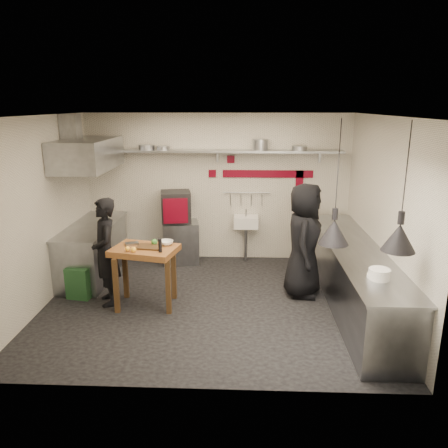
{
  "coord_description": "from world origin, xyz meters",
  "views": [
    {
      "loc": [
        0.47,
        -6.13,
        2.96
      ],
      "look_at": [
        0.2,
        0.3,
        1.18
      ],
      "focal_mm": 35.0,
      "sensor_mm": 36.0,
      "label": 1
    }
  ],
  "objects_px": {
    "combi_oven": "(176,207)",
    "green_bin": "(81,281)",
    "chef_right": "(304,241)",
    "oven_stand": "(181,242)",
    "prep_table": "(146,277)",
    "chef_left": "(105,252)"
  },
  "relations": [
    {
      "from": "combi_oven",
      "to": "prep_table",
      "type": "relative_size",
      "value": 0.63
    },
    {
      "from": "oven_stand",
      "to": "chef_left",
      "type": "distance_m",
      "value": 2.09
    },
    {
      "from": "combi_oven",
      "to": "chef_left",
      "type": "xyz_separation_m",
      "value": [
        -0.79,
        -1.86,
        -0.27
      ]
    },
    {
      "from": "prep_table",
      "to": "combi_oven",
      "type": "bearing_deg",
      "value": 97.05
    },
    {
      "from": "combi_oven",
      "to": "chef_right",
      "type": "xyz_separation_m",
      "value": [
        2.21,
        -1.43,
        -0.19
      ]
    },
    {
      "from": "chef_left",
      "to": "oven_stand",
      "type": "bearing_deg",
      "value": 131.42
    },
    {
      "from": "oven_stand",
      "to": "chef_left",
      "type": "relative_size",
      "value": 0.49
    },
    {
      "from": "oven_stand",
      "to": "prep_table",
      "type": "distance_m",
      "value": 1.94
    },
    {
      "from": "oven_stand",
      "to": "green_bin",
      "type": "height_order",
      "value": "oven_stand"
    },
    {
      "from": "oven_stand",
      "to": "chef_right",
      "type": "bearing_deg",
      "value": -44.31
    },
    {
      "from": "prep_table",
      "to": "chef_right",
      "type": "xyz_separation_m",
      "value": [
        2.4,
        0.49,
        0.44
      ]
    },
    {
      "from": "green_bin",
      "to": "chef_left",
      "type": "xyz_separation_m",
      "value": [
        0.49,
        -0.22,
        0.57
      ]
    },
    {
      "from": "green_bin",
      "to": "combi_oven",
      "type": "bearing_deg",
      "value": 51.93
    },
    {
      "from": "green_bin",
      "to": "prep_table",
      "type": "bearing_deg",
      "value": -14.34
    },
    {
      "from": "chef_right",
      "to": "oven_stand",
      "type": "bearing_deg",
      "value": 67.39
    },
    {
      "from": "prep_table",
      "to": "green_bin",
      "type": "bearing_deg",
      "value": 178.21
    },
    {
      "from": "oven_stand",
      "to": "chef_right",
      "type": "xyz_separation_m",
      "value": [
        2.14,
        -1.42,
        0.5
      ]
    },
    {
      "from": "chef_right",
      "to": "green_bin",
      "type": "bearing_deg",
      "value": 104.5
    },
    {
      "from": "combi_oven",
      "to": "chef_right",
      "type": "distance_m",
      "value": 2.64
    },
    {
      "from": "combi_oven",
      "to": "chef_right",
      "type": "bearing_deg",
      "value": -43.51
    },
    {
      "from": "green_bin",
      "to": "chef_right",
      "type": "distance_m",
      "value": 3.56
    },
    {
      "from": "combi_oven",
      "to": "green_bin",
      "type": "height_order",
      "value": "combi_oven"
    }
  ]
}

